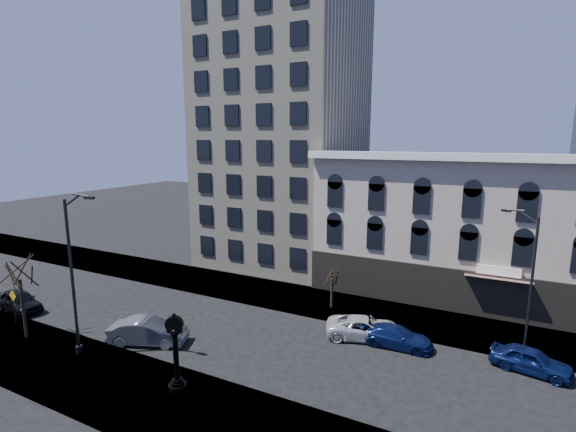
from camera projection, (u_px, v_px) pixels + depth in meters
The scene contains 16 objects.
ground at pixel (237, 336), 29.07m from camera, with size 160.00×160.00×0.00m, color black.
sidewalk_far at pixel (288, 297), 36.08m from camera, with size 160.00×6.00×0.12m, color gray.
sidewalk_near at pixel (152, 397), 22.04m from camera, with size 160.00×6.00×0.12m, color gray.
cream_tower at pixel (283, 84), 44.81m from camera, with size 15.90×15.40×42.50m.
victorian_row at pixel (450, 226), 36.61m from camera, with size 22.60×11.19×12.50m.
street_clock at pixel (176, 355), 22.34m from camera, with size 0.99×0.99×4.39m.
street_lamp_near at pixel (77, 233), 24.83m from camera, with size 2.70×0.64×10.45m.
street_lamp_far at pixel (524, 244), 25.68m from camera, with size 2.27×1.17×9.30m.
bare_tree_near at pixel (18, 266), 27.70m from camera, with size 3.90×3.90×6.69m.
bare_tree_far at pixel (332, 272), 33.16m from camera, with size 2.27×2.27×3.90m.
warning_sign at pixel (13, 301), 30.24m from camera, with size 0.85×0.11×2.61m.
car_near_a at pixel (19, 301), 33.18m from camera, with size 1.91×4.75×1.62m, color black.
car_near_b at pixel (148, 331), 27.83m from camera, with size 1.79×5.13×1.69m, color #595B60.
car_far_a at pixel (365, 328), 28.61m from camera, with size 2.42×5.25×1.46m, color silver.
car_far_b at pixel (397, 337), 27.48m from camera, with size 1.88×4.64×1.35m, color #0C194C.
car_far_c at pixel (531, 360), 24.45m from camera, with size 1.74×4.34×1.48m, color #0C194C.
Camera 1 is at (15.38, -22.54, 13.55)m, focal length 26.00 mm.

